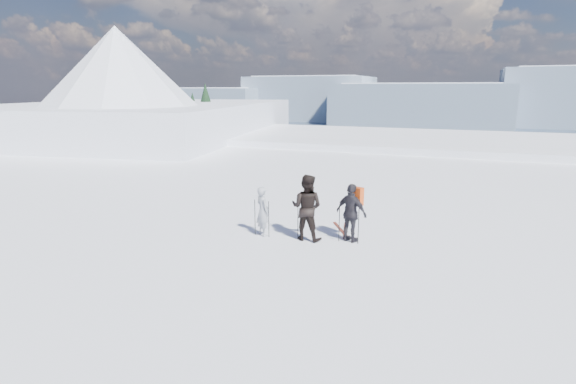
% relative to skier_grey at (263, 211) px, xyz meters
% --- Properties ---
extents(lake_basin, '(820.00, 820.00, 71.62)m').
position_rel_skier_grey_xyz_m(lake_basin, '(2.95, 26.94, -7.28)').
color(lake_basin, white).
rests_on(lake_basin, ground).
extents(far_mountain_range, '(770.00, 110.00, 53.00)m').
position_rel_skier_grey_xyz_m(far_mountain_range, '(32.55, 451.73, -7.97)').
color(far_mountain_range, slate).
rests_on(far_mountain_range, ground).
extents(near_ridge, '(31.37, 35.68, 25.62)m').
position_rel_skier_grey_xyz_m(near_ridge, '(-23.61, 26.29, -4.26)').
color(near_ridge, white).
rests_on(near_ridge, ground).
extents(skier_grey, '(0.67, 0.64, 1.55)m').
position_rel_skier_grey_xyz_m(skier_grey, '(0.00, 0.00, 0.00)').
color(skier_grey, '#90949D').
rests_on(skier_grey, ground).
extents(skier_dark, '(1.00, 0.79, 2.01)m').
position_rel_skier_grey_xyz_m(skier_dark, '(1.39, 0.13, 0.23)').
color(skier_dark, black).
rests_on(skier_dark, ground).
extents(skier_pack, '(1.12, 0.77, 1.76)m').
position_rel_skier_grey_xyz_m(skier_pack, '(2.69, 0.43, 0.11)').
color(skier_pack, black).
rests_on(skier_pack, ground).
extents(backpack, '(0.43, 0.33, 0.54)m').
position_rel_skier_grey_xyz_m(backpack, '(2.78, 0.66, 1.26)').
color(backpack, '#C74212').
rests_on(backpack, skier_pack).
extents(ski_poles, '(3.21, 0.43, 1.35)m').
position_rel_skier_grey_xyz_m(ski_poles, '(1.40, 0.10, -0.17)').
color(ski_poles, black).
rests_on(ski_poles, ground).
extents(skis_loose, '(0.94, 1.67, 0.03)m').
position_rel_skier_grey_xyz_m(skis_loose, '(2.21, 1.37, -0.76)').
color(skis_loose, black).
rests_on(skis_loose, ground).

